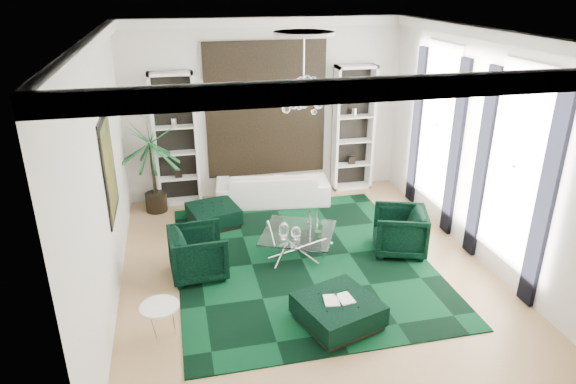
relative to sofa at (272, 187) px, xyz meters
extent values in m
cube|color=tan|center=(0.00, -2.85, -0.36)|extent=(6.00, 7.00, 0.02)
cube|color=white|center=(0.00, -2.85, 3.46)|extent=(6.00, 7.00, 0.02)
cube|color=silver|center=(0.00, 0.66, 1.55)|extent=(6.00, 0.02, 3.80)
cube|color=silver|center=(0.00, -6.36, 1.55)|extent=(6.00, 0.02, 3.80)
cube|color=silver|center=(-3.01, -2.85, 1.55)|extent=(0.02, 7.00, 3.80)
cube|color=silver|center=(3.01, -2.85, 1.55)|extent=(0.02, 7.00, 3.80)
cylinder|color=white|center=(0.00, -2.55, 3.42)|extent=(0.90, 0.90, 0.05)
cube|color=black|center=(0.00, 0.61, 1.55)|extent=(2.50, 0.06, 2.80)
cube|color=black|center=(-2.97, -2.25, 1.50)|extent=(0.04, 1.30, 1.60)
cube|color=white|center=(2.99, -3.75, 1.55)|extent=(0.03, 1.10, 2.90)
cube|color=black|center=(2.96, -4.53, 1.30)|extent=(0.07, 0.30, 3.25)
cube|color=black|center=(2.96, -2.97, 1.30)|extent=(0.07, 0.30, 3.25)
cube|color=white|center=(2.99, -1.35, 1.55)|extent=(0.03, 1.10, 2.90)
cube|color=black|center=(2.96, -2.13, 1.30)|extent=(0.07, 0.30, 3.25)
cube|color=black|center=(2.96, -0.57, 1.30)|extent=(0.07, 0.30, 3.25)
cube|color=black|center=(0.00, -2.55, -0.34)|extent=(4.20, 5.00, 0.02)
imported|color=white|center=(0.00, 0.00, 0.00)|extent=(2.49, 1.22, 0.70)
imported|color=black|center=(-1.75, -2.65, 0.06)|extent=(0.96, 0.93, 0.81)
imported|color=black|center=(1.75, -2.65, 0.06)|extent=(1.13, 1.11, 0.81)
cube|color=black|center=(-1.35, -0.85, -0.15)|extent=(1.08, 1.08, 0.40)
cube|color=black|center=(0.05, -4.40, -0.15)|extent=(1.26, 1.26, 0.40)
cube|color=white|center=(0.05, -4.40, 0.07)|extent=(0.42, 0.28, 0.03)
cylinder|color=white|center=(-2.35, -4.15, -0.10)|extent=(0.59, 0.59, 0.50)
imported|color=#165326|center=(0.30, -2.55, 0.18)|extent=(0.16, 0.15, 0.24)
camera|label=1|loc=(-1.96, -10.05, 4.15)|focal=32.00mm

